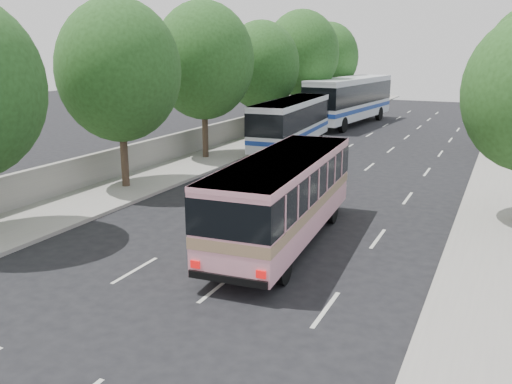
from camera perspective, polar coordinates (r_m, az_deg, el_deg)
The scene contains 14 objects.
ground at distance 17.71m, azimuth -3.71°, elevation -6.95°, with size 120.00×120.00×0.00m, color black.
sidewalk_left at distance 38.68m, azimuth -0.56°, elevation 5.15°, with size 4.00×90.00×0.15m, color #9E998E.
low_wall at distance 39.35m, azimuth -2.94°, elevation 6.52°, with size 0.30×90.00×1.50m, color #9E998E.
tree_left_b at distance 26.13m, azimuth -14.21°, elevation 12.75°, with size 5.70×5.70×8.88m.
tree_left_c at distance 32.84m, azimuth -5.49°, elevation 13.98°, with size 6.00×6.00×9.35m.
tree_left_d at distance 39.92m, azimuth 0.63°, elevation 13.47°, with size 5.52×5.52×8.60m.
tree_left_e at distance 47.27m, azimuth 4.89°, elevation 14.60°, with size 6.30×6.30×9.82m.
tree_left_f at distance 54.91m, azimuth 7.67°, elevation 14.09°, with size 5.88×5.88×9.16m.
pink_bus at distance 18.44m, azimuth 2.95°, elevation 0.15°, with size 3.11×9.71×3.05m.
pink_taxi at distance 26.49m, azimuth 5.76°, elevation 1.97°, with size 1.66×4.13×1.41m, color #DD138B.
white_pickup at distance 30.29m, azimuth 3.68°, elevation 3.73°, with size 2.12×5.21×1.51m, color silver.
tour_coach_front at distance 36.73m, azimuth 3.78°, elevation 7.62°, with size 3.17×11.17×3.30m.
tour_coach_rear at distance 49.44m, azimuth 9.89°, elevation 9.86°, with size 4.30×14.04×4.14m.
taxi_roof_sign at distance 26.33m, azimuth 5.80°, elevation 3.65°, with size 0.55×0.18×0.18m, color silver.
Camera 1 is at (7.98, -14.39, 6.55)m, focal length 38.00 mm.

